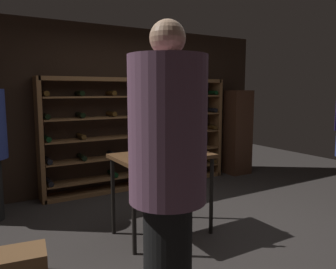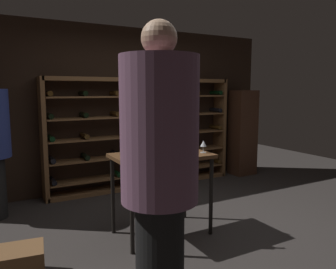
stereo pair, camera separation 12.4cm
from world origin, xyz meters
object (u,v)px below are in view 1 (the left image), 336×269
at_px(wine_bottle_gold_foil, 160,144).
at_px(wine_rack, 140,133).
at_px(person_host_in_suit, 168,164).
at_px(wine_glass_stemmed_center, 204,144).
at_px(wine_glass_stemmed_left, 145,148).
at_px(tasting_table, 162,164).
at_px(display_cabinet, 238,132).
at_px(wine_crate, 16,268).
at_px(wine_bottle_green_slim, 171,147).
at_px(wine_bottle_red_label, 163,140).

bearing_deg(wine_bottle_gold_foil, wine_rack, 70.21).
xyz_separation_m(person_host_in_suit, wine_glass_stemmed_center, (1.13, 1.11, -0.12)).
relative_size(wine_bottle_gold_foil, wine_glass_stemmed_left, 2.34).
relative_size(person_host_in_suit, wine_glass_stemmed_center, 14.84).
bearing_deg(tasting_table, display_cabinet, 32.18).
bearing_deg(wine_bottle_gold_foil, wine_crate, -173.87).
distance_m(person_host_in_suit, wine_crate, 1.65).
bearing_deg(tasting_table, wine_rack, 71.58).
height_order(wine_rack, wine_bottle_green_slim, wine_rack).
relative_size(wine_crate, wine_bottle_gold_foil, 1.37).
bearing_deg(tasting_table, wine_bottle_gold_foil, -131.75).
bearing_deg(wine_crate, display_cabinet, 24.51).
height_order(wine_rack, tasting_table, wine_rack).
bearing_deg(wine_bottle_green_slim, person_host_in_suit, -122.33).
height_order(person_host_in_suit, wine_glass_stemmed_center, person_host_in_suit).
xyz_separation_m(wine_rack, person_host_in_suit, (-1.28, -3.08, 0.23)).
height_order(tasting_table, person_host_in_suit, person_host_in_suit).
xyz_separation_m(wine_bottle_red_label, wine_glass_stemmed_left, (-0.33, -0.20, -0.03)).
relative_size(display_cabinet, wine_bottle_red_label, 4.07).
height_order(wine_bottle_green_slim, wine_glass_stemmed_center, wine_bottle_green_slim).
bearing_deg(wine_bottle_gold_foil, tasting_table, 48.25).
height_order(wine_bottle_green_slim, wine_bottle_gold_foil, wine_bottle_gold_foil).
xyz_separation_m(wine_bottle_gold_foil, wine_glass_stemmed_left, (-0.20, -0.05, -0.01)).
relative_size(tasting_table, person_host_in_suit, 0.51).
height_order(wine_crate, wine_bottle_red_label, wine_bottle_red_label).
distance_m(wine_bottle_red_label, wine_bottle_gold_foil, 0.19).
xyz_separation_m(tasting_table, wine_bottle_gold_foil, (-0.08, -0.09, 0.24)).
xyz_separation_m(wine_crate, wine_glass_stemmed_left, (1.25, 0.10, 0.88)).
height_order(wine_bottle_gold_foil, wine_glass_stemmed_center, wine_bottle_gold_foil).
xyz_separation_m(tasting_table, person_host_in_suit, (-0.68, -1.27, 0.32)).
relative_size(tasting_table, display_cabinet, 0.65).
relative_size(wine_bottle_green_slim, wine_glass_stemmed_center, 2.46).
height_order(display_cabinet, wine_bottle_red_label, display_cabinet).
height_order(tasting_table, wine_bottle_red_label, wine_bottle_red_label).
bearing_deg(wine_glass_stemmed_center, wine_bottle_green_slim, -169.58).
distance_m(display_cabinet, wine_glass_stemmed_center, 2.82).
bearing_deg(wine_crate, wine_rack, 43.94).
bearing_deg(wine_glass_stemmed_center, wine_glass_stemmed_left, 179.13).
xyz_separation_m(person_host_in_suit, wine_bottle_gold_foil, (0.60, 1.18, -0.09)).
bearing_deg(wine_bottle_green_slim, wine_bottle_gold_foil, 108.08).
bearing_deg(person_host_in_suit, display_cabinet, -145.71).
bearing_deg(wine_glass_stemmed_center, wine_bottle_gold_foil, 173.15).
bearing_deg(person_host_in_suit, wine_bottle_gold_foil, -124.20).
bearing_deg(wine_glass_stemmed_left, wine_bottle_gold_foil, 14.37).
height_order(display_cabinet, wine_bottle_green_slim, display_cabinet).
bearing_deg(wine_glass_stemmed_left, tasting_table, 26.69).
bearing_deg(wine_glass_stemmed_left, wine_crate, -175.25).
bearing_deg(wine_bottle_red_label, wine_bottle_gold_foil, -131.57).
bearing_deg(wine_crate, person_host_in_suit, -50.11).
bearing_deg(wine_bottle_green_slim, wine_glass_stemmed_center, 10.42).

